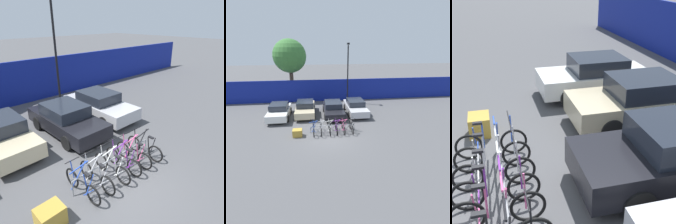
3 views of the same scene
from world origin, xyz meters
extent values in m
plane|color=#4C4C4F|center=(0.00, 0.00, 0.00)|extent=(120.00, 120.00, 0.00)
cube|color=navy|center=(0.00, 9.50, 1.34)|extent=(36.00, 0.16, 2.68)
cylinder|color=gray|center=(0.33, 0.68, 0.55)|extent=(3.50, 0.04, 0.04)
cylinder|color=gray|center=(-1.41, 0.68, 0.28)|extent=(0.04, 0.04, 0.55)
cylinder|color=gray|center=(2.08, 0.68, 0.28)|extent=(0.04, 0.04, 0.55)
torus|color=black|center=(-1.16, 0.00, 0.33)|extent=(0.06, 0.66, 0.66)
torus|color=black|center=(-1.16, 1.05, 0.33)|extent=(0.06, 0.66, 0.66)
cylinder|color=#284CB7|center=(-1.16, 0.68, 0.65)|extent=(0.60, 0.04, 0.76)
cylinder|color=#284CB7|center=(-1.16, 0.63, 0.96)|extent=(0.68, 0.04, 0.16)
cylinder|color=#284CB7|center=(-1.16, 0.35, 0.59)|extent=(0.14, 0.04, 0.63)
cylinder|color=#284CB7|center=(-1.16, 0.15, 0.61)|extent=(0.32, 0.03, 0.58)
cylinder|color=#284CB7|center=(-1.16, 0.20, 0.31)|extent=(0.40, 0.03, 0.08)
cylinder|color=#284CB7|center=(-1.16, 1.01, 0.68)|extent=(0.12, 0.04, 0.69)
cylinder|color=black|center=(-1.16, 0.97, 1.04)|extent=(0.52, 0.03, 0.03)
cube|color=black|center=(-1.16, 0.25, 0.93)|extent=(0.10, 0.22, 0.05)
torus|color=black|center=(-0.60, 0.00, 0.33)|extent=(0.06, 0.66, 0.66)
torus|color=black|center=(-0.60, 1.05, 0.33)|extent=(0.06, 0.66, 0.66)
cylinder|color=#B7B7BC|center=(-0.60, 0.68, 0.65)|extent=(0.60, 0.04, 0.76)
cylinder|color=#B7B7BC|center=(-0.60, 0.63, 0.96)|extent=(0.68, 0.04, 0.16)
cylinder|color=#B7B7BC|center=(-0.60, 0.35, 0.59)|extent=(0.14, 0.04, 0.63)
cylinder|color=#B7B7BC|center=(-0.60, 0.15, 0.61)|extent=(0.32, 0.03, 0.58)
cylinder|color=#B7B7BC|center=(-0.60, 0.20, 0.31)|extent=(0.40, 0.03, 0.08)
cylinder|color=#B7B7BC|center=(-0.60, 1.01, 0.68)|extent=(0.12, 0.04, 0.69)
cylinder|color=black|center=(-0.60, 0.97, 1.04)|extent=(0.52, 0.03, 0.03)
cube|color=black|center=(-0.60, 0.25, 0.93)|extent=(0.10, 0.22, 0.05)
torus|color=black|center=(0.07, 0.00, 0.33)|extent=(0.06, 0.66, 0.66)
torus|color=black|center=(0.07, 1.05, 0.33)|extent=(0.06, 0.66, 0.66)
cylinder|color=silver|center=(0.07, 0.68, 0.65)|extent=(0.60, 0.04, 0.76)
cylinder|color=silver|center=(0.07, 0.63, 0.96)|extent=(0.68, 0.04, 0.16)
cylinder|color=silver|center=(0.07, 0.35, 0.59)|extent=(0.14, 0.04, 0.63)
cylinder|color=silver|center=(0.07, 0.15, 0.61)|extent=(0.32, 0.03, 0.58)
cylinder|color=silver|center=(0.07, 0.20, 0.31)|extent=(0.40, 0.03, 0.08)
cylinder|color=silver|center=(0.07, 1.01, 0.68)|extent=(0.12, 0.04, 0.69)
cylinder|color=black|center=(0.07, 0.97, 1.04)|extent=(0.52, 0.03, 0.03)
cube|color=black|center=(0.07, 0.25, 0.93)|extent=(0.10, 0.22, 0.05)
torus|color=black|center=(0.62, 0.00, 0.33)|extent=(0.06, 0.66, 0.66)
torus|color=black|center=(0.62, 1.05, 0.33)|extent=(0.06, 0.66, 0.66)
cylinder|color=#752D99|center=(0.62, 0.68, 0.65)|extent=(0.60, 0.04, 0.76)
cylinder|color=#752D99|center=(0.62, 0.63, 0.96)|extent=(0.68, 0.04, 0.16)
cylinder|color=#752D99|center=(0.62, 0.35, 0.59)|extent=(0.14, 0.04, 0.63)
cylinder|color=#752D99|center=(0.62, 0.15, 0.61)|extent=(0.32, 0.03, 0.58)
cylinder|color=#752D99|center=(0.62, 0.20, 0.31)|extent=(0.40, 0.03, 0.08)
cylinder|color=#752D99|center=(0.62, 1.01, 0.68)|extent=(0.12, 0.04, 0.69)
cylinder|color=black|center=(0.62, 0.97, 1.04)|extent=(0.52, 0.03, 0.03)
cube|color=black|center=(0.62, 0.25, 0.93)|extent=(0.10, 0.22, 0.05)
torus|color=black|center=(1.18, 0.00, 0.33)|extent=(0.06, 0.66, 0.66)
torus|color=black|center=(1.18, 1.05, 0.33)|extent=(0.06, 0.66, 0.66)
cylinder|color=#E55993|center=(1.18, 0.68, 0.65)|extent=(0.60, 0.04, 0.76)
cylinder|color=#E55993|center=(1.18, 0.63, 0.96)|extent=(0.68, 0.04, 0.16)
cylinder|color=#E55993|center=(1.18, 0.35, 0.59)|extent=(0.14, 0.04, 0.63)
cylinder|color=#E55993|center=(1.18, 0.15, 0.61)|extent=(0.32, 0.03, 0.58)
cylinder|color=#E55993|center=(1.18, 0.20, 0.31)|extent=(0.40, 0.03, 0.08)
cylinder|color=#E55993|center=(1.18, 1.01, 0.68)|extent=(0.12, 0.04, 0.69)
cylinder|color=black|center=(1.18, 0.97, 1.04)|extent=(0.52, 0.03, 0.03)
cube|color=black|center=(1.18, 0.25, 0.93)|extent=(0.10, 0.22, 0.05)
torus|color=black|center=(1.83, 0.00, 0.33)|extent=(0.06, 0.66, 0.66)
torus|color=black|center=(1.83, 1.05, 0.33)|extent=(0.06, 0.66, 0.66)
cylinder|color=black|center=(1.83, 0.68, 0.65)|extent=(0.60, 0.04, 0.76)
cylinder|color=black|center=(1.83, 0.63, 0.96)|extent=(0.68, 0.04, 0.16)
cylinder|color=black|center=(1.83, 0.35, 0.59)|extent=(0.14, 0.04, 0.63)
cylinder|color=black|center=(1.83, 0.15, 0.61)|extent=(0.32, 0.03, 0.58)
cylinder|color=black|center=(1.83, 0.20, 0.31)|extent=(0.40, 0.03, 0.08)
cylinder|color=black|center=(1.83, 1.01, 0.68)|extent=(0.12, 0.04, 0.69)
cylinder|color=black|center=(1.83, 0.97, 1.04)|extent=(0.52, 0.03, 0.03)
cube|color=black|center=(1.83, 0.25, 0.93)|extent=(0.10, 0.22, 0.05)
cube|color=#C1B28E|center=(-1.96, 4.78, 0.57)|extent=(1.80, 4.07, 0.62)
cylinder|color=black|center=(-1.11, 5.95, 0.32)|extent=(0.20, 0.64, 0.64)
cylinder|color=black|center=(-1.11, 3.60, 0.32)|extent=(0.20, 0.64, 0.64)
cube|color=black|center=(0.76, 4.24, 0.57)|extent=(1.80, 4.34, 0.62)
cube|color=#1E232D|center=(0.76, 4.35, 1.14)|extent=(1.58, 2.00, 0.52)
cylinder|color=black|center=(-0.09, 5.50, 0.32)|extent=(0.20, 0.64, 0.64)
cylinder|color=black|center=(1.62, 5.50, 0.32)|extent=(0.20, 0.64, 0.64)
cylinder|color=black|center=(-0.09, 2.98, 0.32)|extent=(0.20, 0.64, 0.64)
cylinder|color=black|center=(1.62, 2.98, 0.32)|extent=(0.20, 0.64, 0.64)
cube|color=#B7B7BC|center=(3.09, 4.58, 0.57)|extent=(1.80, 4.36, 0.62)
cube|color=#1E232D|center=(3.09, 4.69, 1.14)|extent=(1.58, 2.00, 0.52)
cylinder|color=black|center=(2.23, 5.85, 0.32)|extent=(0.20, 0.64, 0.64)
cylinder|color=black|center=(3.94, 5.85, 0.32)|extent=(0.20, 0.64, 0.64)
cylinder|color=black|center=(2.23, 3.32, 0.32)|extent=(0.20, 0.64, 0.64)
cylinder|color=black|center=(3.94, 3.32, 0.32)|extent=(0.20, 0.64, 0.64)
cylinder|color=black|center=(2.97, 8.50, 3.30)|extent=(0.14, 0.14, 6.61)
cube|color=#B28C33|center=(-2.40, 0.25, 0.28)|extent=(0.70, 0.56, 0.55)
camera|label=1|loc=(-4.11, -3.81, 4.97)|focal=35.00mm
camera|label=2|loc=(-0.92, -11.92, 6.36)|focal=28.00mm
camera|label=3|loc=(5.50, 0.58, 4.19)|focal=50.00mm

